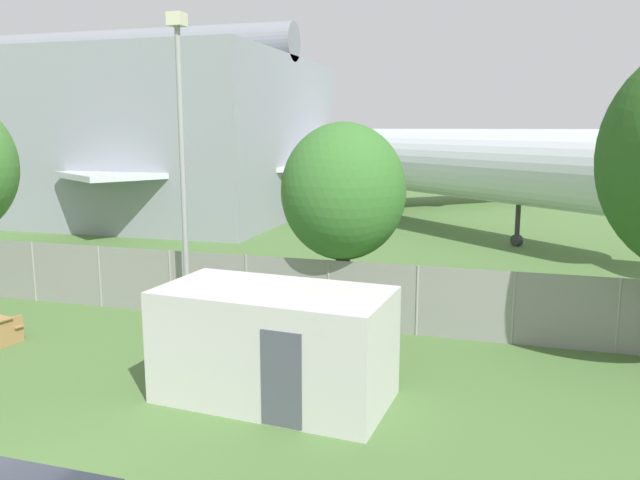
% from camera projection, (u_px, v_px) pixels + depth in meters
% --- Properties ---
extents(hangar_building, '(27.44, 18.17, 12.08)m').
position_uv_depth(hangar_building, '(105.00, 135.00, 42.61)').
color(hangar_building, '#8E939E').
rests_on(hangar_building, ground).
extents(perimeter_fence, '(56.07, 0.07, 1.99)m').
position_uv_depth(perimeter_fence, '(246.00, 288.00, 18.62)').
color(perimeter_fence, gray).
rests_on(perimeter_fence, ground).
extents(airplane, '(35.63, 32.29, 11.10)m').
position_uv_depth(airplane, '(368.00, 158.00, 40.21)').
color(airplane, silver).
rests_on(airplane, ground).
extents(portable_cabin, '(5.01, 2.84, 2.39)m').
position_uv_depth(portable_cabin, '(274.00, 344.00, 13.16)').
color(portable_cabin, silver).
rests_on(portable_cabin, ground).
extents(tree_behind_benches, '(3.61, 3.61, 5.88)m').
position_uv_depth(tree_behind_benches, '(343.00, 192.00, 17.96)').
color(tree_behind_benches, brown).
rests_on(tree_behind_benches, ground).
extents(light_mast, '(0.44, 0.44, 8.82)m').
position_uv_depth(light_mast, '(182.00, 142.00, 17.67)').
color(light_mast, '#99999E').
rests_on(light_mast, ground).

